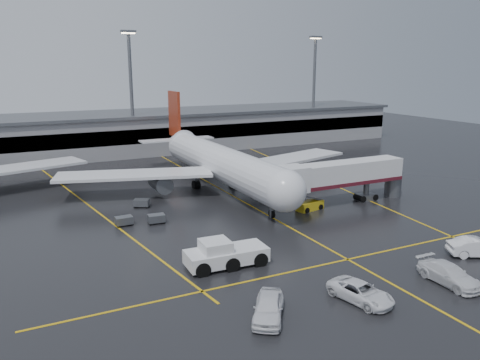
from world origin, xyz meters
name	(u,v)px	position (x,y,z in m)	size (l,w,h in m)	color
ground	(246,203)	(0.00, 0.00, 0.00)	(220.00, 220.00, 0.00)	black
apron_line_centre	(246,203)	(0.00, 0.00, 0.01)	(0.25, 90.00, 0.02)	gold
apron_line_stop	(348,259)	(0.00, -22.00, 0.01)	(60.00, 0.25, 0.02)	gold
apron_line_left	(86,203)	(-20.00, 10.00, 0.01)	(0.25, 70.00, 0.02)	gold
apron_line_right	(313,176)	(18.00, 10.00, 0.01)	(0.25, 70.00, 0.02)	gold
terminal	(149,131)	(0.00, 47.93, 4.32)	(122.00, 19.00, 8.60)	gray
light_mast_mid	(131,86)	(-5.00, 42.00, 14.47)	(3.00, 1.20, 25.45)	#595B60
light_mast_right	(314,83)	(40.00, 42.00, 14.47)	(3.00, 1.20, 25.45)	#595B60
main_airliner	(218,161)	(0.00, 9.70, 4.21)	(48.80, 45.60, 14.10)	silver
jet_bridge	(344,176)	(11.87, -6.00, 3.93)	(19.90, 3.40, 6.05)	silver
pushback_tractor	(224,255)	(-11.59, -17.96, 1.11)	(7.97, 3.68, 2.80)	silver
belt_loader	(310,205)	(6.18, -6.35, 0.59)	(4.05, 2.41, 2.41)	gold
service_van_a	(361,292)	(-4.57, -29.31, 0.78)	(2.60, 5.64, 1.57)	white
service_van_b	(449,274)	(4.53, -30.21, 0.87)	(2.44, 6.01, 1.75)	silver
service_van_c	(478,247)	(12.20, -27.09, 0.94)	(2.00, 5.73, 1.89)	silver
service_van_d	(268,307)	(-12.65, -28.36, 0.91)	(2.16, 5.37, 1.83)	white
baggage_cart_a	(156,218)	(-13.72, -2.76, 0.63)	(2.10, 1.46, 1.12)	#595B60
baggage_cart_b	(124,220)	(-17.43, -1.83, 0.63)	(2.05, 1.37, 1.12)	#595B60
baggage_cart_c	(142,203)	(-13.53, 4.71, 0.63)	(2.38, 2.10, 1.12)	#595B60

